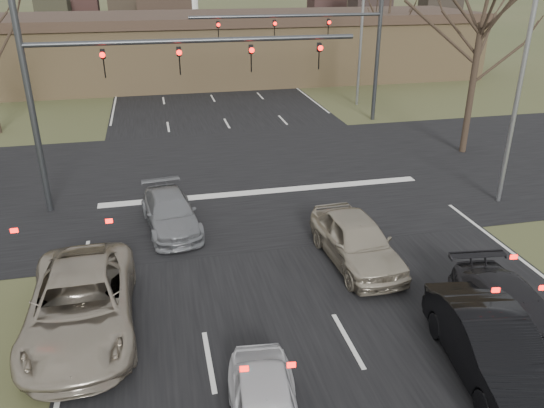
# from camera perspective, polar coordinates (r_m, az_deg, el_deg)

# --- Properties ---
(road_main) EXTENTS (14.00, 300.00, 0.02)m
(road_main) POSITION_cam_1_polar(r_m,az_deg,el_deg) (67.78, -9.48, 16.40)
(road_main) COLOR black
(road_main) RESTS_ON ground
(road_cross) EXTENTS (200.00, 14.00, 0.02)m
(road_cross) POSITION_cam_1_polar(r_m,az_deg,el_deg) (24.08, -1.78, 3.12)
(road_cross) COLOR black
(road_cross) RESTS_ON ground
(building) EXTENTS (42.40, 10.40, 5.30)m
(building) POSITION_cam_1_polar(r_m,az_deg,el_deg) (45.91, -5.07, 16.48)
(building) COLOR #90744D
(building) RESTS_ON ground
(mast_arm_near) EXTENTS (12.12, 0.24, 8.00)m
(mast_arm_near) POSITION_cam_1_polar(r_m,az_deg,el_deg) (20.43, -15.76, 13.21)
(mast_arm_near) COLOR #383A3D
(mast_arm_near) RESTS_ON ground
(mast_arm_far) EXTENTS (11.12, 0.24, 8.00)m
(mast_arm_far) POSITION_cam_1_polar(r_m,az_deg,el_deg) (32.06, 6.60, 17.44)
(mast_arm_far) COLOR #383A3D
(mast_arm_far) RESTS_ON ground
(streetlight_right_near) EXTENTS (2.34, 0.25, 10.00)m
(streetlight_right_near) POSITION_cam_1_polar(r_m,az_deg,el_deg) (21.73, 25.14, 13.88)
(streetlight_right_near) COLOR gray
(streetlight_right_near) RESTS_ON ground
(streetlight_right_far) EXTENTS (2.34, 0.25, 10.00)m
(streetlight_right_far) POSITION_cam_1_polar(r_m,az_deg,el_deg) (36.82, 9.40, 19.01)
(streetlight_right_far) COLOR gray
(streetlight_right_far) RESTS_ON ground
(car_silver_suv) EXTENTS (2.73, 5.73, 1.58)m
(car_silver_suv) POSITION_cam_1_polar(r_m,az_deg,el_deg) (14.51, -19.87, -10.14)
(car_silver_suv) COLOR #9F9481
(car_silver_suv) RESTS_ON ground
(car_black_hatch) EXTENTS (2.22, 4.76, 1.51)m
(car_black_hatch) POSITION_cam_1_polar(r_m,az_deg,el_deg) (13.36, 22.54, -14.04)
(car_black_hatch) COLOR black
(car_black_hatch) RESTS_ON ground
(car_charcoal_sedan) EXTENTS (2.42, 4.83, 1.35)m
(car_charcoal_sedan) POSITION_cam_1_polar(r_m,az_deg,el_deg) (14.71, 24.57, -11.05)
(car_charcoal_sedan) COLOR black
(car_charcoal_sedan) RESTS_ON ground
(car_grey_ahead) EXTENTS (2.22, 4.43, 1.23)m
(car_grey_ahead) POSITION_cam_1_polar(r_m,az_deg,el_deg) (19.26, -10.88, -0.92)
(car_grey_ahead) COLOR gray
(car_grey_ahead) RESTS_ON ground
(car_silver_ahead) EXTENTS (2.05, 4.63, 1.55)m
(car_silver_ahead) POSITION_cam_1_polar(r_m,az_deg,el_deg) (16.89, 9.06, -3.89)
(car_silver_ahead) COLOR #ABA18A
(car_silver_ahead) RESTS_ON ground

